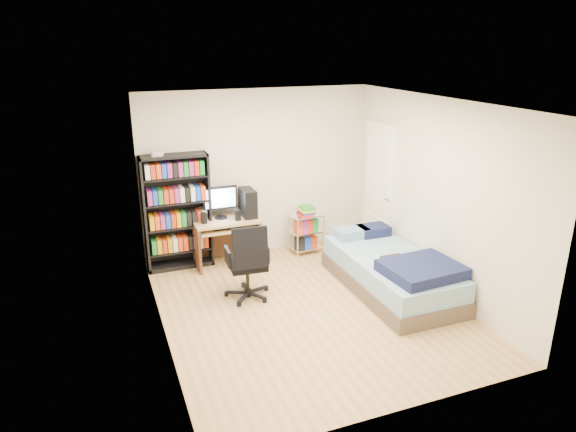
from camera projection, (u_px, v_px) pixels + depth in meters
name	position (u px, v px, depth m)	size (l,w,h in m)	color
room	(311.00, 213.00, 5.95)	(3.58, 4.08, 2.58)	tan
media_shelf	(177.00, 211.00, 7.27)	(0.93, 0.31, 1.73)	black
computer_desk	(231.00, 222.00, 7.49)	(0.92, 0.54, 1.16)	tan
office_chair	(248.00, 275.00, 6.51)	(0.64, 0.64, 1.01)	black
wire_cart	(306.00, 222.00, 7.88)	(0.50, 0.38, 0.76)	white
bed	(392.00, 272.00, 6.74)	(1.05, 2.09, 0.60)	brown
door	(379.00, 189.00, 7.80)	(0.12, 0.80, 2.00)	white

